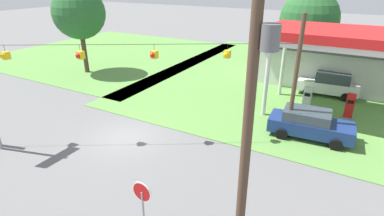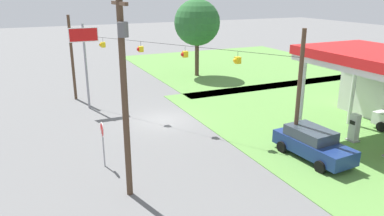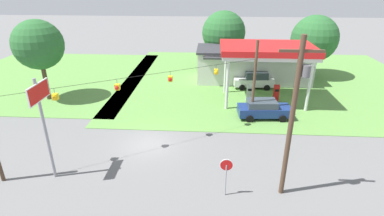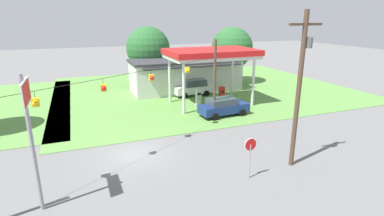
{
  "view_description": "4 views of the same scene",
  "coord_description": "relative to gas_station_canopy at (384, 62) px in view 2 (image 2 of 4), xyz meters",
  "views": [
    {
      "loc": [
        11.12,
        -11.78,
        8.8
      ],
      "look_at": [
        3.92,
        1.09,
        2.34
      ],
      "focal_mm": 28.0,
      "sensor_mm": 36.0,
      "label": 1
    },
    {
      "loc": [
        24.21,
        -8.81,
        9.09
      ],
      "look_at": [
        2.79,
        0.99,
        1.61
      ],
      "focal_mm": 35.0,
      "sensor_mm": 36.0,
      "label": 2
    },
    {
      "loc": [
        4.6,
        -19.75,
        11.9
      ],
      "look_at": [
        3.11,
        3.31,
        1.69
      ],
      "focal_mm": 28.0,
      "sensor_mm": 36.0,
      "label": 3
    },
    {
      "loc": [
        -3.05,
        -18.67,
        8.95
      ],
      "look_at": [
        4.64,
        1.02,
        2.51
      ],
      "focal_mm": 28.0,
      "sensor_mm": 36.0,
      "label": 4
    }
  ],
  "objects": [
    {
      "name": "grass_verge_opposite_corner",
      "position": [
        -26.01,
        6.62,
        -5.25
      ],
      "size": [
        24.0,
        24.0,
        0.04
      ],
      "primitive_type": "cube",
      "color": "#5B8E42",
      "rests_on": "ground"
    },
    {
      "name": "utility_pole_main",
      "position": [
        -0.96,
        -14.41,
        -0.03
      ],
      "size": [
        2.2,
        0.44,
        9.37
      ],
      "color": "#4C3828",
      "rests_on": "ground"
    },
    {
      "name": "stop_sign_roadside",
      "position": [
        -4.37,
        -14.87,
        -3.46
      ],
      "size": [
        0.8,
        0.08,
        2.5
      ],
      "rotation": [
        0.0,
        0.0,
        3.14
      ],
      "color": "#99999E",
      "rests_on": "ground"
    },
    {
      "name": "car_at_pumps_front",
      "position": [
        -0.53,
        -4.06,
        -4.37
      ],
      "size": [
        4.82,
        2.36,
        1.72
      ],
      "rotation": [
        0.0,
        0.0,
        0.07
      ],
      "color": "navy",
      "rests_on": "ground"
    },
    {
      "name": "ground_plane",
      "position": [
        -10.01,
        -9.38,
        -5.27
      ],
      "size": [
        160.0,
        160.0,
        0.0
      ],
      "primitive_type": "plane",
      "color": "slate"
    },
    {
      "name": "stop_sign_overhead",
      "position": [
        -15.22,
        -13.77,
        -0.53
      ],
      "size": [
        0.22,
        2.2,
        6.66
      ],
      "color": "gray",
      "rests_on": "ground"
    },
    {
      "name": "tree_west_verge",
      "position": [
        -22.33,
        -0.9,
        0.46
      ],
      "size": [
        4.87,
        4.87,
        8.19
      ],
      "color": "#4C3828",
      "rests_on": "ground"
    },
    {
      "name": "fuel_pump_near",
      "position": [
        -1.36,
        -0.0,
        -4.43
      ],
      "size": [
        0.71,
        0.56,
        1.77
      ],
      "color": "gray",
      "rests_on": "ground"
    },
    {
      "name": "gas_station_canopy",
      "position": [
        0.0,
        0.0,
        0.0
      ],
      "size": [
        9.0,
        5.85,
        5.81
      ],
      "color": "silver",
      "rests_on": "ground"
    },
    {
      "name": "signal_span_gantry",
      "position": [
        -10.01,
        -9.4,
        -1.35
      ],
      "size": [
        16.99,
        10.24,
        7.13
      ],
      "color": "#4C3828",
      "rests_on": "ground"
    }
  ]
}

